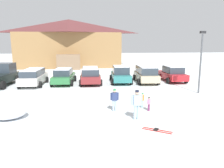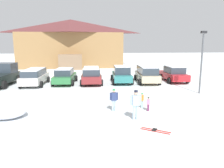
% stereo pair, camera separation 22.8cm
% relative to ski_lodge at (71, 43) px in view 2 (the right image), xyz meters
% --- Properties ---
extents(ground, '(160.00, 160.00, 0.00)m').
position_rel_ski_lodge_xyz_m(ground, '(3.65, -31.30, -4.12)').
color(ground, silver).
extents(ski_lodge, '(18.05, 10.12, 8.14)m').
position_rel_ski_lodge_xyz_m(ski_lodge, '(0.00, 0.00, 0.00)').
color(ski_lodge, olive).
rests_on(ski_lodge, ground).
extents(parked_white_suv, '(2.35, 4.72, 1.64)m').
position_rel_ski_lodge_xyz_m(parked_white_suv, '(-2.46, -17.47, -3.23)').
color(parked_white_suv, white).
rests_on(parked_white_suv, ground).
extents(parked_green_coupe, '(2.43, 4.58, 1.60)m').
position_rel_ski_lodge_xyz_m(parked_green_coupe, '(0.46, -16.99, -3.31)').
color(parked_green_coupe, '#2E753E').
rests_on(parked_green_coupe, ground).
extents(parked_maroon_van, '(2.30, 4.60, 1.68)m').
position_rel_ski_lodge_xyz_m(parked_maroon_van, '(3.19, -17.14, -3.22)').
color(parked_maroon_van, maroon).
rests_on(parked_maroon_van, ground).
extents(parked_teal_hatchback, '(2.35, 4.53, 1.80)m').
position_rel_ski_lodge_xyz_m(parked_teal_hatchback, '(6.39, -16.98, -3.23)').
color(parked_teal_hatchback, '#2B7776').
rests_on(parked_teal_hatchback, ground).
extents(parked_beige_suv, '(2.46, 4.85, 1.76)m').
position_rel_ski_lodge_xyz_m(parked_beige_suv, '(9.08, -17.24, -3.18)').
color(parked_beige_suv, '#C1AF8A').
rests_on(parked_beige_suv, ground).
extents(parked_red_sedan, '(2.22, 4.51, 1.70)m').
position_rel_ski_lodge_xyz_m(parked_red_sedan, '(12.16, -16.90, -3.27)').
color(parked_red_sedan, '#B51F26').
rests_on(parked_red_sedan, ground).
extents(pickup_truck, '(2.80, 5.77, 2.15)m').
position_rel_ski_lodge_xyz_m(pickup_truck, '(-5.66, -17.15, -3.13)').
color(pickup_truck, black).
rests_on(pickup_truck, ground).
extents(skier_child_in_pink_snowsuit, '(0.26, 0.24, 0.89)m').
position_rel_ski_lodge_xyz_m(skier_child_in_pink_snowsuit, '(6.55, -26.92, -3.62)').
color(skier_child_in_pink_snowsuit, '#722F59').
rests_on(skier_child_in_pink_snowsuit, ground).
extents(skier_adult_in_blue_parka, '(0.62, 0.24, 1.67)m').
position_rel_ski_lodge_xyz_m(skier_adult_in_blue_parka, '(5.43, -28.37, -3.18)').
color(skier_adult_in_blue_parka, '#9EBCD6').
rests_on(skier_adult_in_blue_parka, ground).
extents(skier_teen_in_navy_coat, '(0.52, 0.22, 1.41)m').
position_rel_ski_lodge_xyz_m(skier_teen_in_navy_coat, '(4.42, -26.70, -3.33)').
color(skier_teen_in_navy_coat, '#9DB7CC').
rests_on(skier_teen_in_navy_coat, ground).
extents(skier_child_in_orange_jacket, '(0.25, 0.31, 0.99)m').
position_rel_ski_lodge_xyz_m(skier_child_in_orange_jacket, '(6.32, -26.23, -3.56)').
color(skier_child_in_orange_jacket, '#97BCCF').
rests_on(skier_child_in_orange_jacket, ground).
extents(pair_of_skis, '(1.38, 1.06, 0.08)m').
position_rel_ski_lodge_xyz_m(pair_of_skis, '(6.05, -30.00, -4.10)').
color(pair_of_skis, red).
rests_on(pair_of_skis, ground).
extents(lamp_post, '(0.44, 0.24, 5.12)m').
position_rel_ski_lodge_xyz_m(lamp_post, '(12.13, -22.69, -1.22)').
color(lamp_post, '#515459').
rests_on(lamp_post, ground).
extents(plowed_snow_pile, '(2.22, 1.78, 0.90)m').
position_rel_ski_lodge_xyz_m(plowed_snow_pile, '(-1.75, -27.32, -3.67)').
color(plowed_snow_pile, white).
rests_on(plowed_snow_pile, ground).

